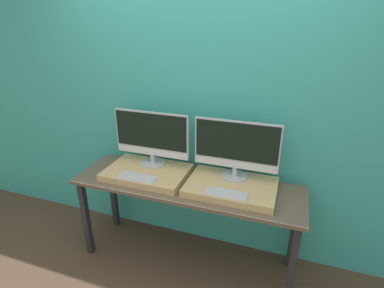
{
  "coord_description": "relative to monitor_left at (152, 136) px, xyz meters",
  "views": [
    {
      "loc": [
        0.74,
        -1.71,
        2.03
      ],
      "look_at": [
        0.0,
        0.42,
        1.08
      ],
      "focal_mm": 28.0,
      "sensor_mm": 36.0,
      "label": 1
    }
  ],
  "objects": [
    {
      "name": "ground_plane",
      "position": [
        0.37,
        -0.41,
        -1.1
      ],
      "size": [
        12.0,
        12.0,
        0.0
      ],
      "primitive_type": "plane",
      "color": "#4C3828"
    },
    {
      "name": "wall_back",
      "position": [
        0.37,
        0.21,
        0.2
      ],
      "size": [
        8.0,
        0.04,
        2.6
      ],
      "color": "teal",
      "rests_on": "ground_plane"
    },
    {
      "name": "workbench",
      "position": [
        0.37,
        -0.14,
        -0.41
      ],
      "size": [
        1.88,
        0.56,
        0.78
      ],
      "color": "brown",
      "rests_on": "ground_plane"
    },
    {
      "name": "wooden_riser_left",
      "position": [
        0.0,
        -0.12,
        -0.29
      ],
      "size": [
        0.69,
        0.46,
        0.06
      ],
      "color": "tan",
      "rests_on": "workbench"
    },
    {
      "name": "monitor_left",
      "position": [
        0.0,
        0.0,
        0.0
      ],
      "size": [
        0.67,
        0.21,
        0.48
      ],
      "color": "#B2B2B7",
      "rests_on": "wooden_riser_left"
    },
    {
      "name": "keyboard_left",
      "position": [
        0.0,
        -0.28,
        -0.25
      ],
      "size": [
        0.31,
        0.12,
        0.01
      ],
      "color": "silver",
      "rests_on": "wooden_riser_left"
    },
    {
      "name": "wooden_riser_right",
      "position": [
        0.73,
        -0.12,
        -0.29
      ],
      "size": [
        0.69,
        0.46,
        0.06
      ],
      "color": "tan",
      "rests_on": "workbench"
    },
    {
      "name": "monitor_right",
      "position": [
        0.73,
        0.0,
        0.0
      ],
      "size": [
        0.67,
        0.21,
        0.48
      ],
      "color": "#B2B2B7",
      "rests_on": "wooden_riser_right"
    },
    {
      "name": "keyboard_right",
      "position": [
        0.73,
        -0.28,
        -0.25
      ],
      "size": [
        0.31,
        0.12,
        0.01
      ],
      "color": "silver",
      "rests_on": "wooden_riser_right"
    }
  ]
}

